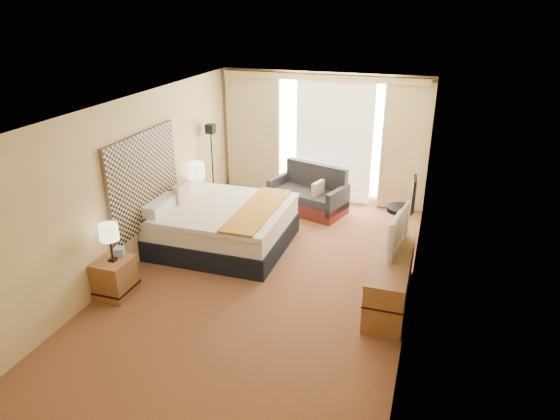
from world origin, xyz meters
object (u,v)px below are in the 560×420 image
(nightstand_left, at_px, (115,277))
(bed, at_px, (223,225))
(nightstand_right, at_px, (196,211))
(loveseat, at_px, (309,196))
(floor_lamp, at_px, (212,150))
(desk_chair, at_px, (404,211))
(lamp_left, at_px, (109,233))
(television, at_px, (393,229))
(media_dresser, at_px, (390,278))
(lamp_right, at_px, (196,171))

(nightstand_left, height_order, bed, bed)
(nightstand_right, height_order, loveseat, loveseat)
(floor_lamp, bearing_deg, bed, -59.95)
(desk_chair, xyz_separation_m, lamp_left, (-3.66, -3.17, 0.48))
(television, bearing_deg, bed, 86.01)
(nightstand_left, height_order, television, television)
(media_dresser, bearing_deg, television, 101.39)
(bed, distance_m, lamp_right, 1.21)
(floor_lamp, distance_m, desk_chair, 3.78)
(lamp_left, bearing_deg, loveseat, 64.89)
(desk_chair, height_order, lamp_left, desk_chair)
(desk_chair, xyz_separation_m, television, (-0.03, -1.86, 0.48))
(floor_lamp, distance_m, lamp_right, 0.83)
(lamp_right, bearing_deg, lamp_left, -90.45)
(nightstand_right, distance_m, media_dresser, 3.97)
(nightstand_left, xyz_separation_m, floor_lamp, (-0.03, 3.35, 0.93))
(desk_chair, bearing_deg, lamp_left, -143.16)
(media_dresser, height_order, desk_chair, desk_chair)
(loveseat, bearing_deg, nightstand_right, -126.55)
(lamp_right, bearing_deg, desk_chair, 9.59)
(nightstand_left, height_order, media_dresser, media_dresser)
(media_dresser, xyz_separation_m, floor_lamp, (-3.73, 2.30, 0.86))
(bed, bearing_deg, television, -11.96)
(floor_lamp, relative_size, television, 1.79)
(floor_lamp, relative_size, lamp_left, 3.11)
(bed, xyz_separation_m, lamp_right, (-0.77, 0.64, 0.67))
(media_dresser, distance_m, desk_chair, 2.11)
(bed, distance_m, lamp_left, 2.15)
(lamp_right, xyz_separation_m, television, (3.61, -1.24, -0.07))
(nightstand_left, distance_m, loveseat, 4.22)
(nightstand_left, bearing_deg, lamp_right, 89.18)
(media_dresser, bearing_deg, lamp_right, 157.89)
(bed, distance_m, desk_chair, 3.13)
(nightstand_left, xyz_separation_m, loveseat, (1.81, 3.82, 0.02))
(desk_chair, height_order, lamp_right, lamp_right)
(lamp_left, height_order, television, television)
(lamp_left, bearing_deg, floor_lamp, 90.79)
(loveseat, bearing_deg, lamp_left, -97.67)
(nightstand_left, relative_size, floor_lamp, 0.32)
(bed, relative_size, lamp_left, 3.87)
(floor_lamp, height_order, lamp_right, floor_lamp)
(floor_lamp, bearing_deg, lamp_right, -85.33)
(bed, distance_m, loveseat, 2.16)
(nightstand_left, bearing_deg, lamp_left, -35.72)
(bed, height_order, lamp_right, lamp_right)
(nightstand_right, distance_m, floor_lamp, 1.26)
(media_dresser, relative_size, lamp_right, 2.78)
(lamp_left, xyz_separation_m, lamp_right, (0.02, 2.55, 0.07))
(bed, relative_size, television, 2.22)
(bed, bearing_deg, nightstand_left, -113.06)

